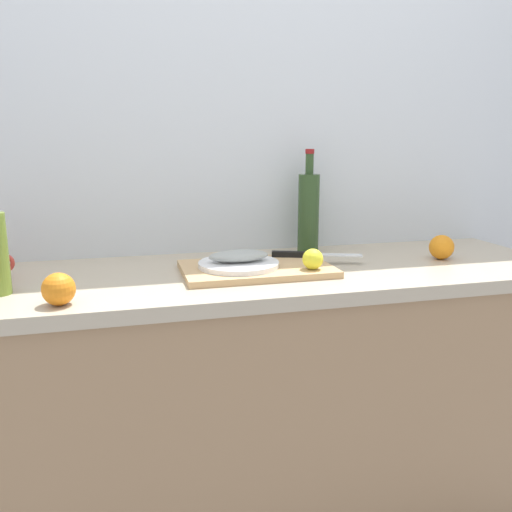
{
  "coord_description": "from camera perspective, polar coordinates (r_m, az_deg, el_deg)",
  "views": [
    {
      "loc": [
        -0.39,
        -1.52,
        1.29
      ],
      "look_at": [
        -0.0,
        -0.03,
        0.95
      ],
      "focal_mm": 37.05,
      "sensor_mm": 36.0,
      "label": 1
    }
  ],
  "objects": [
    {
      "name": "cutting_board",
      "position": [
        1.59,
        0.0,
        -1.4
      ],
      "size": [
        0.45,
        0.28,
        0.02
      ],
      "primitive_type": "cube",
      "color": "tan",
      "rests_on": "kitchen_counter"
    },
    {
      "name": "fish_fillet",
      "position": [
        1.57,
        -1.88,
        0.01
      ],
      "size": [
        0.18,
        0.08,
        0.04
      ],
      "primitive_type": "ellipsoid",
      "color": "#999E99",
      "rests_on": "white_plate"
    },
    {
      "name": "lemon_0",
      "position": [
        1.55,
        6.15,
        -0.33
      ],
      "size": [
        0.06,
        0.06,
        0.06
      ],
      "primitive_type": "sphere",
      "color": "yellow",
      "rests_on": "cutting_board"
    },
    {
      "name": "back_wall",
      "position": [
        1.89,
        -2.7,
        11.17
      ],
      "size": [
        3.2,
        0.05,
        2.5
      ],
      "primitive_type": "cube",
      "color": "silver",
      "rests_on": "ground_plane"
    },
    {
      "name": "orange_2",
      "position": [
        1.36,
        -20.54,
        -3.37
      ],
      "size": [
        0.08,
        0.08,
        0.08
      ],
      "primitive_type": "sphere",
      "color": "orange",
      "rests_on": "kitchen_counter"
    },
    {
      "name": "white_plate",
      "position": [
        1.58,
        -1.88,
        -0.89
      ],
      "size": [
        0.24,
        0.24,
        0.01
      ],
      "primitive_type": "cylinder",
      "color": "white",
      "rests_on": "cutting_board"
    },
    {
      "name": "kitchen_counter",
      "position": [
        1.78,
        -0.17,
        -15.69
      ],
      "size": [
        2.0,
        0.6,
        0.9
      ],
      "color": "#9E7A56",
      "rests_on": "ground_plane"
    },
    {
      "name": "orange_1",
      "position": [
        1.87,
        19.4,
        0.91
      ],
      "size": [
        0.08,
        0.08,
        0.08
      ],
      "primitive_type": "sphere",
      "color": "orange",
      "rests_on": "kitchen_counter"
    },
    {
      "name": "wine_bottle",
      "position": [
        1.87,
        5.69,
        4.8
      ],
      "size": [
        0.07,
        0.07,
        0.36
      ],
      "color": "#2D4723",
      "rests_on": "kitchen_counter"
    },
    {
      "name": "chef_knife",
      "position": [
        1.71,
        5.34,
        0.16
      ],
      "size": [
        0.28,
        0.12,
        0.02
      ],
      "rotation": [
        0.0,
        0.0,
        -0.34
      ],
      "color": "silver",
      "rests_on": "cutting_board"
    }
  ]
}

